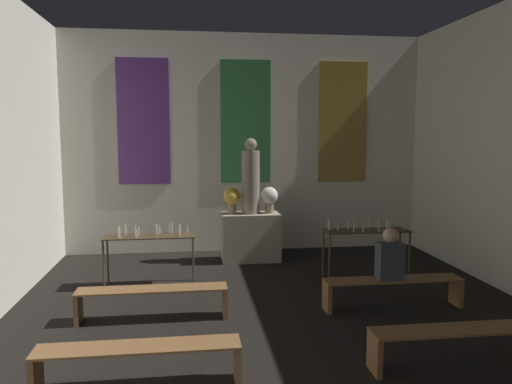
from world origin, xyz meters
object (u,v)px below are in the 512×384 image
(candle_rack_left, at_px, (149,242))
(candle_rack_right, at_px, (366,236))
(flower_vase_right, at_px, (269,197))
(pew_third_left, at_px, (139,357))
(person_seated, at_px, (390,256))
(flower_vase_left, at_px, (232,198))
(pew_back_left, at_px, (153,296))
(altar, at_px, (251,237))
(statue, at_px, (251,179))
(pew_back_right, at_px, (393,286))
(pew_third_right, at_px, (462,338))

(candle_rack_left, xyz_separation_m, candle_rack_right, (3.73, -0.00, -0.00))
(flower_vase_right, bearing_deg, pew_third_left, -113.13)
(pew_third_left, height_order, person_seated, person_seated)
(flower_vase_left, distance_m, flower_vase_right, 0.74)
(flower_vase_right, height_order, pew_third_left, flower_vase_right)
(pew_back_left, height_order, person_seated, person_seated)
(candle_rack_left, xyz_separation_m, pew_third_left, (0.16, -3.43, -0.42))
(candle_rack_right, xyz_separation_m, person_seated, (-0.22, -1.58, 0.03))
(flower_vase_left, bearing_deg, altar, 0.00)
(candle_rack_right, height_order, person_seated, person_seated)
(pew_third_left, bearing_deg, flower_vase_right, 66.87)
(pew_back_left, bearing_deg, altar, 60.44)
(flower_vase_left, xyz_separation_m, pew_back_left, (-1.34, -3.01, -0.94))
(flower_vase_right, bearing_deg, altar, 180.00)
(candle_rack_right, height_order, pew_third_left, candle_rack_right)
(flower_vase_left, bearing_deg, person_seated, -56.18)
(statue, bearing_deg, pew_back_right, -60.44)
(flower_vase_left, relative_size, flower_vase_right, 1.00)
(candle_rack_left, xyz_separation_m, pew_back_left, (0.16, -1.58, -0.42))
(candle_rack_left, height_order, pew_back_left, candle_rack_left)
(altar, xyz_separation_m, pew_back_left, (-1.71, -3.01, -0.15))
(candle_rack_left, bearing_deg, pew_third_right, -43.87)
(flower_vase_left, relative_size, candle_rack_left, 0.35)
(altar, relative_size, pew_back_right, 0.57)
(altar, xyz_separation_m, statue, (0.00, 0.00, 1.16))
(statue, xyz_separation_m, candle_rack_left, (-1.86, -1.44, -0.89))
(pew_back_left, bearing_deg, pew_third_left, -90.00)
(flower_vase_left, bearing_deg, statue, 0.00)
(altar, relative_size, pew_back_left, 0.57)
(altar, height_order, pew_third_right, altar)
(altar, distance_m, person_seated, 3.45)
(flower_vase_right, distance_m, person_seated, 3.31)
(statue, distance_m, pew_third_left, 5.32)
(pew_third_right, bearing_deg, altar, 109.33)
(flower_vase_right, height_order, candle_rack_left, flower_vase_right)
(candle_rack_right, height_order, pew_third_right, candle_rack_right)
(candle_rack_left, bearing_deg, statue, 37.60)
(statue, bearing_deg, pew_third_left, -109.33)
(candle_rack_left, relative_size, pew_third_right, 0.74)
(pew_back_right, bearing_deg, statue, 119.56)
(pew_third_left, bearing_deg, pew_back_left, 90.00)
(altar, height_order, pew_back_right, altar)
(candle_rack_left, bearing_deg, pew_back_left, -84.36)
(altar, xyz_separation_m, candle_rack_right, (1.86, -1.44, 0.27))
(flower_vase_left, bearing_deg, flower_vase_right, 0.00)
(flower_vase_left, height_order, pew_back_right, flower_vase_left)
(flower_vase_left, height_order, pew_third_left, flower_vase_left)
(altar, bearing_deg, person_seated, -61.35)
(flower_vase_right, bearing_deg, pew_back_left, -124.63)
(statue, height_order, pew_back_left, statue)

